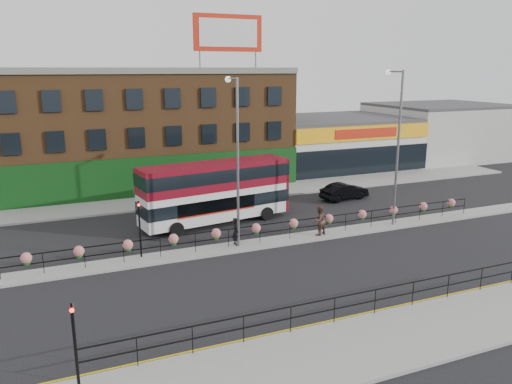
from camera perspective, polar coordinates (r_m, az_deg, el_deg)
name	(u,v)px	position (r m, az deg, el deg)	size (l,w,h in m)	color
ground	(275,243)	(30.56, 2.19, -5.81)	(120.00, 120.00, 0.00)	black
south_pavement	(403,336)	(21.24, 16.46, -15.53)	(60.00, 4.00, 0.15)	gray
north_pavement	(214,196)	(41.25, -4.84, -0.49)	(60.00, 4.00, 0.15)	gray
median	(275,242)	(30.54, 2.19, -5.68)	(60.00, 1.60, 0.15)	gray
yellow_line_inner	(369,312)	(22.86, 12.75, -13.26)	(60.00, 0.10, 0.01)	gold
yellow_line_outer	(371,314)	(22.73, 13.01, -13.44)	(60.00, 0.10, 0.01)	gold
brick_building	(144,127)	(47.03, -12.68, 7.26)	(25.00, 12.21, 10.30)	brown
supermarket	(332,142)	(54.45, 8.73, 5.68)	(15.00, 12.25, 5.30)	silver
warehouse_east	(440,131)	(63.37, 20.25, 6.59)	(14.50, 12.00, 6.30)	#ABABA6
billboard	(228,33)	(43.69, -3.20, 17.68)	(6.00, 0.29, 4.40)	red
median_railing	(275,226)	(30.22, 2.20, -3.94)	(30.04, 0.56, 1.23)	black
south_railing	(335,304)	(21.12, 8.98, -12.56)	(20.04, 0.05, 1.12)	black
double_decker_bus	(216,186)	(33.72, -4.59, 0.64)	(10.69, 4.00, 4.22)	silver
car	(344,191)	(40.90, 10.08, 0.08)	(4.22, 1.93, 1.34)	black
pedestrian_a	(236,231)	(29.52, -2.34, -4.52)	(0.43, 0.62, 1.66)	black
pedestrian_b	(319,220)	(31.44, 7.24, -3.23)	(1.10, 0.97, 1.90)	#4C322B
lamp_column_west	(236,148)	(28.42, -2.29, 5.03)	(0.35, 1.71, 9.74)	slate
lamp_column_east	(396,135)	(33.72, 15.74, 6.30)	(0.36, 1.77, 10.11)	slate
traffic_light_south	(74,329)	(16.98, -20.12, -14.53)	(0.15, 0.28, 3.65)	black
traffic_light_median	(139,217)	(27.91, -13.21, -2.78)	(0.15, 0.28, 3.65)	black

